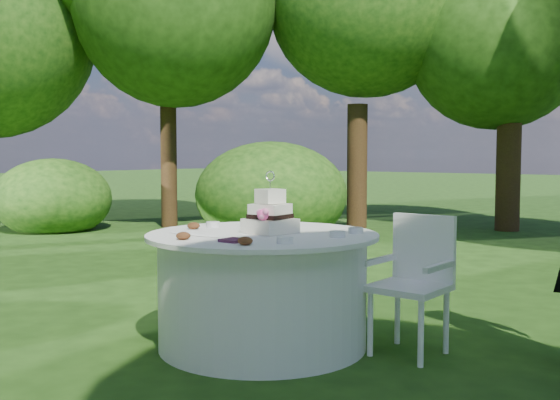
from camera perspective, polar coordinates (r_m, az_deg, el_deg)
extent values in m
plane|color=#1C390F|center=(4.57, -1.53, -12.53)|extent=(80.00, 80.00, 0.00)
cube|color=#4D213C|center=(3.99, -4.03, -3.52)|extent=(0.14, 0.14, 0.02)
ellipsoid|color=white|center=(4.32, -7.53, -2.99)|extent=(0.48, 0.07, 0.01)
cylinder|color=white|center=(4.48, -1.54, -7.99)|extent=(1.40, 1.40, 0.74)
cylinder|color=silver|center=(4.41, -1.55, -3.09)|extent=(1.56, 1.56, 0.03)
cube|color=silver|center=(4.40, -0.86, -2.25)|extent=(0.32, 0.32, 0.10)
cube|color=silver|center=(4.39, -0.86, -0.96)|extent=(0.23, 0.23, 0.10)
cube|color=white|center=(4.39, -0.86, 0.34)|extent=(0.19, 0.19, 0.10)
cube|color=black|center=(4.40, -0.86, -1.41)|extent=(0.25, 0.25, 0.03)
sphere|color=#F54899|center=(4.27, -1.50, -1.30)|extent=(0.08, 0.08, 0.08)
cylinder|color=silver|center=(4.38, -0.86, 1.32)|extent=(0.01, 0.01, 0.05)
torus|color=silver|center=(4.38, -0.87, 2.11)|extent=(0.07, 0.02, 0.07)
cube|color=silver|center=(4.34, 11.16, -7.50)|extent=(0.45, 0.45, 0.04)
cube|color=white|center=(4.47, 12.40, -4.06)|extent=(0.44, 0.05, 0.44)
cylinder|color=white|center=(4.32, 7.87, -10.63)|extent=(0.04, 0.04, 0.42)
cylinder|color=white|center=(4.16, 12.17, -11.28)|extent=(0.04, 0.04, 0.42)
cylinder|color=white|center=(4.62, 10.19, -9.69)|extent=(0.04, 0.04, 0.42)
cylinder|color=silver|center=(4.47, 14.27, -10.24)|extent=(0.04, 0.04, 0.42)
cube|color=silver|center=(4.41, 8.77, -5.18)|extent=(0.05, 0.40, 0.04)
cube|color=silver|center=(4.22, 13.73, -5.66)|extent=(0.05, 0.40, 0.04)
cylinder|color=silver|center=(4.20, 5.02, -2.99)|extent=(0.10, 0.10, 0.04)
cylinder|color=silver|center=(4.42, 6.60, -2.65)|extent=(0.10, 0.10, 0.04)
cylinder|color=silver|center=(4.78, -5.88, -2.14)|extent=(0.10, 0.10, 0.04)
cylinder|color=silver|center=(3.90, 0.43, -3.51)|extent=(0.10, 0.10, 0.04)
ellipsoid|color=#562D16|center=(4.67, -7.54, -2.24)|extent=(0.09, 0.09, 0.05)
ellipsoid|color=#562D16|center=(4.11, -8.43, -3.10)|extent=(0.09, 0.09, 0.05)
ellipsoid|color=#562D16|center=(3.83, -3.05, -3.57)|extent=(0.09, 0.09, 0.05)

